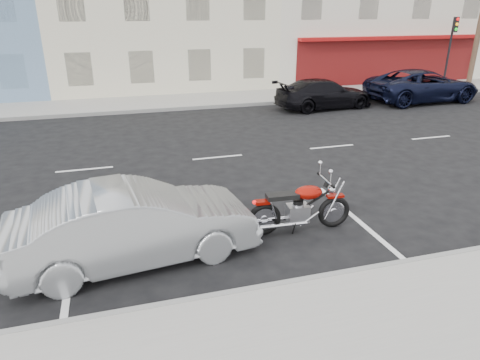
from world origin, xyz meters
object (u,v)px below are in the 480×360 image
object	(u,v)px
fire_hydrant	(421,81)
suv_far	(422,86)
sedan_silver	(136,224)
motorcycle	(336,205)
traffic_light	(451,43)
car_far	(324,94)

from	to	relation	value
fire_hydrant	suv_far	size ratio (longest dim) A/B	0.13
sedan_silver	suv_far	world-z (taller)	suv_far
motorcycle	sedan_silver	world-z (taller)	sedan_silver
traffic_light	suv_far	bearing A→B (deg)	-143.91
suv_far	car_far	world-z (taller)	suv_far
motorcycle	car_far	bearing A→B (deg)	68.09
traffic_light	motorcycle	size ratio (longest dim) A/B	1.69
traffic_light	car_far	world-z (taller)	traffic_light
fire_hydrant	motorcycle	size ratio (longest dim) A/B	0.32
motorcycle	suv_far	xyz separation A→B (m)	(10.53, 10.90, 0.28)
motorcycle	car_far	world-z (taller)	car_far
fire_hydrant	traffic_light	bearing A→B (deg)	-6.36
suv_far	traffic_light	bearing A→B (deg)	-56.46
motorcycle	sedan_silver	bearing A→B (deg)	-174.79
sedan_silver	car_far	distance (m)	14.31
sedan_silver	suv_far	distance (m)	18.36
traffic_light	car_far	distance (m)	9.65
car_far	traffic_light	bearing A→B (deg)	-78.75
sedan_silver	suv_far	xyz separation A→B (m)	(14.66, 11.04, 0.06)
sedan_silver	car_far	bearing A→B (deg)	-46.98
fire_hydrant	car_far	distance (m)	8.10
motorcycle	suv_far	distance (m)	15.16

